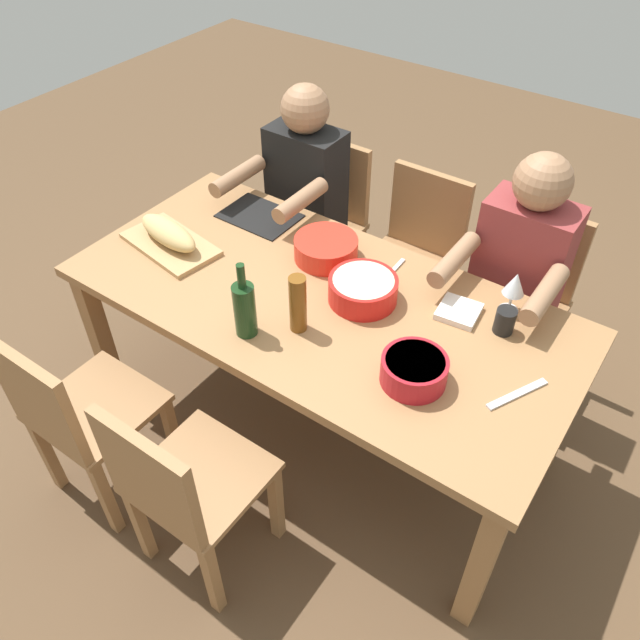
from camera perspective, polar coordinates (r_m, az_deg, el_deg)
ground_plane at (r=2.84m, az=-0.00°, el=-9.39°), size 8.00×8.00×0.00m
dining_table at (r=2.35m, az=-0.00°, el=0.51°), size 1.89×0.89×0.74m
chair_far_right at (r=2.41m, az=-21.25°, el=-7.88°), size 0.40×0.40×0.85m
chair_near_center at (r=2.98m, az=8.58°, el=6.12°), size 0.40×0.40×0.85m
chair_near_left at (r=2.85m, az=17.71°, el=2.32°), size 0.40×0.40×0.85m
diner_near_left at (r=2.58m, az=17.21°, el=3.82°), size 0.41×0.53×1.20m
chair_near_right at (r=3.19m, az=0.34°, el=9.37°), size 0.40×0.40×0.85m
diner_near_right at (r=2.95m, az=-1.72°, el=11.25°), size 0.41×0.53×1.20m
chair_far_center at (r=2.12m, az=-12.43°, el=-14.53°), size 0.40×0.40×0.85m
serving_bowl_fruit at (r=1.99m, az=8.52°, el=-4.40°), size 0.21×0.21×0.09m
serving_bowl_pasta at (r=2.26m, az=3.92°, el=2.89°), size 0.25×0.25×0.09m
serving_bowl_salad at (r=2.46m, az=0.55°, el=6.59°), size 0.25×0.25×0.09m
cutting_board at (r=2.61m, az=-13.39°, el=6.69°), size 0.43×0.28×0.02m
bread_loaf at (r=2.58m, az=-13.58°, el=7.68°), size 0.33×0.16×0.09m
wine_bottle at (r=2.11m, az=-6.84°, el=1.06°), size 0.08×0.08×0.29m
beer_bottle at (r=2.11m, az=-2.02°, el=1.47°), size 0.06×0.06×0.22m
wine_glass at (r=2.27m, az=17.23°, el=3.01°), size 0.08×0.08×0.17m
fork_near_center at (r=2.43m, az=6.63°, el=4.45°), size 0.02×0.17×0.01m
cup_near_left at (r=2.23m, az=16.39°, el=-0.07°), size 0.07×0.07×0.09m
placemat_near_right at (r=2.74m, az=-5.50°, el=9.36°), size 0.32×0.23×0.01m
carving_knife at (r=2.06m, az=17.42°, el=-6.42°), size 0.12×0.22×0.01m
napkin_stack at (r=2.28m, az=12.45°, el=0.77°), size 0.15×0.15×0.02m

